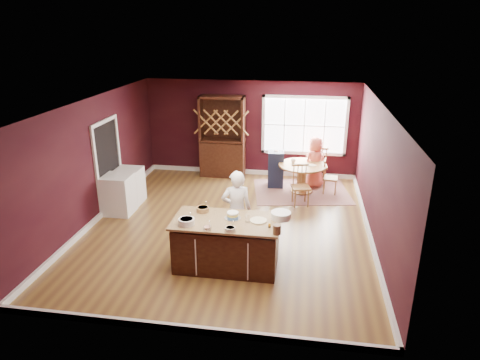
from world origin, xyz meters
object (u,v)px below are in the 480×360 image
(high_chair, at_px, (276,168))
(chair_south, at_px, (301,186))
(chair_north, at_px, (319,164))
(seated_woman, at_px, (315,162))
(layer_cake, at_px, (233,215))
(kitchen_island, at_px, (227,244))
(hutch, at_px, (222,137))
(dryer, at_px, (130,186))
(dining_table, at_px, (302,172))
(toddler, at_px, (275,157))
(chair_east, at_px, (331,176))
(baker, at_px, (237,210))
(washer, at_px, (119,194))

(high_chair, bearing_deg, chair_south, -64.21)
(chair_north, xyz_separation_m, seated_woman, (-0.11, -0.29, 0.15))
(layer_cake, distance_m, chair_north, 4.84)
(kitchen_island, xyz_separation_m, high_chair, (0.55, 4.18, 0.07))
(hutch, relative_size, dryer, 2.64)
(chair_north, distance_m, high_chair, 1.23)
(kitchen_island, bearing_deg, seated_woman, 69.96)
(seated_woman, distance_m, dryer, 4.83)
(dining_table, height_order, chair_north, chair_north)
(chair_south, distance_m, toddler, 1.47)
(chair_east, distance_m, toddler, 1.56)
(layer_cake, relative_size, chair_east, 0.32)
(baker, xyz_separation_m, layer_cake, (0.03, -0.61, 0.18))
(dryer, bearing_deg, washer, -90.00)
(dining_table, bearing_deg, layer_cake, -107.01)
(seated_woman, xyz_separation_m, hutch, (-2.61, 0.49, 0.46))
(washer, bearing_deg, high_chair, 33.61)
(chair_south, height_order, washer, chair_south)
(dining_table, bearing_deg, washer, -154.25)
(chair_east, relative_size, washer, 1.00)
(toddler, bearing_deg, layer_cake, -95.70)
(kitchen_island, xyz_separation_m, baker, (0.06, 0.71, 0.36))
(baker, distance_m, chair_south, 2.62)
(dining_table, distance_m, baker, 3.42)
(baker, height_order, high_chair, baker)
(chair_north, distance_m, hutch, 2.79)
(layer_cake, bearing_deg, washer, 148.92)
(chair_north, bearing_deg, layer_cake, 66.08)
(kitchen_island, bearing_deg, baker, 84.82)
(washer, height_order, dryer, washer)
(kitchen_island, xyz_separation_m, hutch, (-1.02, 4.83, 0.71))
(chair_north, xyz_separation_m, washer, (-4.58, -2.74, -0.08))
(chair_south, xyz_separation_m, hutch, (-2.27, 1.81, 0.65))
(kitchen_island, relative_size, dining_table, 1.53)
(kitchen_island, distance_m, chair_south, 3.27)
(chair_north, xyz_separation_m, dryer, (-4.58, -2.10, -0.11))
(layer_cake, relative_size, toddler, 1.12)
(chair_east, xyz_separation_m, dryer, (-4.88, -1.37, -0.02))
(chair_south, xyz_separation_m, toddler, (-0.74, 1.23, 0.31))
(chair_east, xyz_separation_m, chair_north, (-0.30, 0.73, 0.08))
(dining_table, distance_m, hutch, 2.54)
(baker, xyz_separation_m, chair_south, (1.19, 2.31, -0.30))
(layer_cake, distance_m, chair_east, 4.29)
(kitchen_island, height_order, hutch, hutch)
(high_chair, relative_size, toddler, 3.94)
(dining_table, relative_size, chair_north, 1.14)
(chair_east, height_order, toddler, toddler)
(seated_woman, height_order, dryer, seated_woman)
(dryer, bearing_deg, chair_south, 6.68)
(chair_south, bearing_deg, dryer, 173.31)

